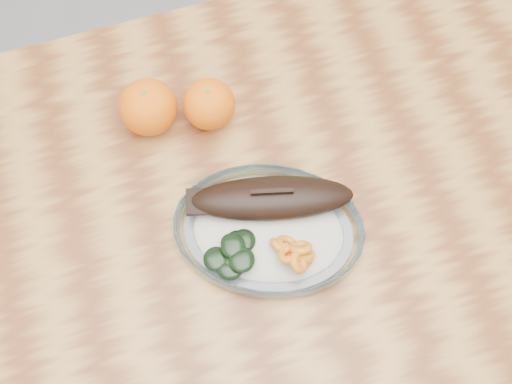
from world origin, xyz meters
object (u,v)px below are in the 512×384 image
dining_table (227,248)px  orange_left (148,107)px  orange_right (209,104)px  plated_meal (269,228)px

dining_table → orange_left: 0.25m
dining_table → orange_right: orange_right is taller
plated_meal → orange_left: (-0.12, 0.23, 0.03)m
dining_table → plated_meal: (0.06, -0.03, 0.12)m
plated_meal → orange_right: size_ratio=8.07×
plated_meal → orange_right: bearing=121.4°
dining_table → plated_meal: plated_meal is taller
dining_table → orange_right: 0.23m
plated_meal → orange_left: bearing=140.8°
plated_meal → dining_table: bearing=178.9°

